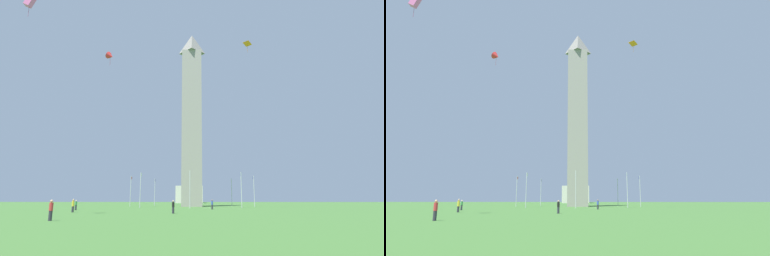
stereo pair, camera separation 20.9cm
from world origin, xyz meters
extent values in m
plane|color=#3D6B2D|center=(0.00, 0.00, 0.00)|extent=(260.00, 260.00, 0.00)
cube|color=gray|center=(0.00, 0.00, 19.93)|extent=(4.98, 4.98, 39.86)
pyramid|color=gray|center=(0.00, 0.00, 42.58)|extent=(4.98, 4.98, 5.44)
cylinder|color=silver|center=(15.04, 0.00, 3.67)|extent=(0.14, 0.14, 7.34)
cube|color=red|center=(15.59, 0.00, 6.89)|extent=(1.00, 0.03, 0.64)
cylinder|color=silver|center=(10.64, 10.64, 3.67)|extent=(0.14, 0.14, 7.34)
cube|color=#1E2D99|center=(11.19, 10.64, 6.89)|extent=(1.00, 0.03, 0.64)
cylinder|color=silver|center=(0.00, 15.04, 3.67)|extent=(0.14, 0.14, 7.34)
cube|color=red|center=(0.55, 15.04, 6.89)|extent=(1.00, 0.03, 0.64)
cylinder|color=silver|center=(-10.64, 10.64, 3.67)|extent=(0.14, 0.14, 7.34)
cube|color=white|center=(-10.09, 10.64, 6.89)|extent=(1.00, 0.03, 0.64)
cylinder|color=silver|center=(-15.04, 0.00, 3.67)|extent=(0.14, 0.14, 7.34)
cube|color=red|center=(-14.49, 0.00, 6.89)|extent=(1.00, 0.03, 0.64)
cylinder|color=silver|center=(-10.64, -10.64, 3.67)|extent=(0.14, 0.14, 7.34)
cube|color=#1E2D99|center=(-10.09, -10.64, 6.89)|extent=(1.00, 0.03, 0.64)
cylinder|color=silver|center=(0.00, -15.04, 3.67)|extent=(0.14, 0.14, 7.34)
cube|color=#1E2D99|center=(0.55, -15.04, 6.89)|extent=(1.00, 0.03, 0.64)
cylinder|color=silver|center=(10.64, -10.64, 3.67)|extent=(0.14, 0.14, 7.34)
cube|color=white|center=(11.19, -10.64, 6.89)|extent=(1.00, 0.03, 0.64)
cylinder|color=#2D2D38|center=(-51.43, 10.30, 0.40)|extent=(0.29, 0.29, 0.80)
cylinder|color=red|center=(-51.43, 10.30, 1.13)|extent=(0.32, 0.32, 0.66)
sphere|color=tan|center=(-51.43, 10.30, 1.58)|extent=(0.24, 0.24, 0.24)
cylinder|color=#2D2D38|center=(-37.65, 1.32, 0.40)|extent=(0.29, 0.29, 0.80)
cylinder|color=black|center=(-37.65, 1.32, 1.09)|extent=(0.32, 0.32, 0.58)
sphere|color=tan|center=(-37.65, 1.32, 1.50)|extent=(0.24, 0.24, 0.24)
cylinder|color=#2D2D38|center=(-21.46, -4.10, 0.40)|extent=(0.29, 0.29, 0.80)
cylinder|color=#3851B2|center=(-21.46, -4.10, 1.12)|extent=(0.32, 0.32, 0.64)
sphere|color=#936B4C|center=(-21.46, -4.10, 1.56)|extent=(0.24, 0.24, 0.24)
cylinder|color=#2D2D38|center=(-34.53, 15.22, 0.40)|extent=(0.29, 0.29, 0.80)
cylinder|color=yellow|center=(-34.53, 15.22, 1.17)|extent=(0.32, 0.32, 0.74)
sphere|color=tan|center=(-34.53, 15.22, 1.66)|extent=(0.24, 0.24, 0.24)
cylinder|color=#2D2D38|center=(-25.73, 18.24, 0.40)|extent=(0.29, 0.29, 0.80)
cylinder|color=#388C47|center=(-25.73, 18.24, 1.08)|extent=(0.32, 0.32, 0.56)
sphere|color=beige|center=(-25.73, 18.24, 1.48)|extent=(0.24, 0.24, 0.24)
cube|color=orange|center=(-16.74, -12.16, 33.85)|extent=(2.00, 2.00, 0.50)
cylinder|color=#A75C15|center=(-16.74, -12.16, 32.69)|extent=(0.04, 0.04, 1.74)
cone|color=red|center=(-15.82, 17.16, 31.82)|extent=(2.18, 2.40, 2.01)
cylinder|color=maroon|center=(-15.82, 17.16, 30.60)|extent=(0.04, 0.04, 1.83)
cube|color=pink|center=(-46.12, 17.61, 24.17)|extent=(0.76, 1.20, 1.45)
cylinder|color=#A44A79|center=(-46.12, 17.61, 23.04)|extent=(0.04, 0.04, 1.70)
cube|color=beige|center=(78.96, 3.15, 3.88)|extent=(23.77, 12.35, 7.75)
camera|label=1|loc=(-78.03, -2.13, 1.74)|focal=29.49mm
camera|label=2|loc=(-78.02, -2.34, 1.74)|focal=29.49mm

